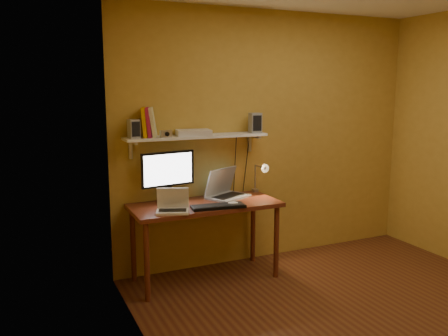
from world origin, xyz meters
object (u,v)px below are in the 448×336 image
desk (205,212)px  shelf_camera (166,134)px  wall_shelf (197,137)px  speaker_left (134,129)px  speaker_right (255,123)px  netbook (173,205)px  router (194,133)px  mouse (233,204)px  keyboard (218,206)px  monitor (168,174)px  desk_lamp (261,174)px  laptop (225,190)px

desk → shelf_camera: bearing=161.2°
wall_shelf → speaker_left: 0.62m
speaker_left → speaker_right: bearing=-8.1°
netbook → router: bearing=67.0°
mouse → router: size_ratio=0.34×
keyboard → speaker_left: size_ratio=2.90×
monitor → router: router is taller
desk_lamp → wall_shelf: bearing=174.1°
desk → keyboard: (0.04, -0.20, 0.10)m
monitor → netbook: 0.41m
netbook → wall_shelf: bearing=64.5°
desk_lamp → speaker_right: size_ratio=1.91×
desk → wall_shelf: size_ratio=1.00×
mouse → laptop: bearing=94.7°
mouse → speaker_right: speaker_right is taller
mouse → shelf_camera: (-0.53, 0.31, 0.64)m
speaker_left → desk_lamp: bearing=-10.6°
desk → shelf_camera: shelf_camera is taller
speaker_left → shelf_camera: size_ratio=1.46×
speaker_right → router: size_ratio=0.61×
laptop → mouse: bearing=-129.3°
speaker_left → speaker_right: (1.23, -0.00, 0.01)m
speaker_right → shelf_camera: bearing=-169.9°
desk → wall_shelf: wall_shelf is taller
desk_lamp → speaker_right: 0.52m
laptop → speaker_right: speaker_right is taller
wall_shelf → router: size_ratio=4.35×
speaker_left → router: size_ratio=0.53×
monitor → desk_lamp: (0.96, -0.07, -0.06)m
wall_shelf → shelf_camera: 0.35m
netbook → shelf_camera: bearing=103.3°
desk → router: size_ratio=4.35×
wall_shelf → keyboard: bearing=-83.6°
laptop → mouse: 0.36m
wall_shelf → netbook: size_ratio=4.20×
mouse → wall_shelf: bearing=133.9°
laptop → router: (-0.31, 0.03, 0.58)m
speaker_right → shelf_camera: 0.96m
monitor → keyboard: 0.58m
laptop → desk: bearing=-177.3°
desk → shelf_camera: (-0.33, 0.11, 0.74)m
wall_shelf → desk_lamp: 0.77m
desk → keyboard: 0.23m
desk → laptop: (0.27, 0.16, 0.16)m
laptop → speaker_left: speaker_left is taller
mouse → router: bearing=138.8°
netbook → laptop: bearing=47.0°
laptop → desk_lamp: size_ratio=1.30×
desk → netbook: netbook is taller
wall_shelf → monitor: bearing=-179.8°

